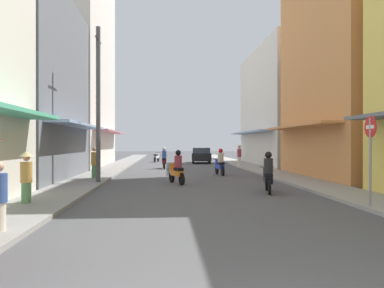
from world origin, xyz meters
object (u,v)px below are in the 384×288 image
Objects in this scene: motorbike_blue at (220,163)px; street_sign_no_entry at (370,150)px; motorbike_black at (268,174)px; pedestrian_midway at (94,164)px; motorbike_orange at (177,169)px; utility_pole at (98,104)px; motorbike_maroon at (164,159)px; motorbike_white at (157,157)px; pedestrian_crossing at (26,175)px; parked_car at (201,155)px; pedestrian_foreground at (239,154)px.

street_sign_no_entry is (2.50, -11.96, 1.01)m from motorbike_blue.
pedestrian_midway reaches higher than motorbike_black.
motorbike_orange is at bearing 125.48° from street_sign_no_entry.
pedestrian_midway is at bearing 145.07° from motorbike_black.
motorbike_black is 0.25× the size of utility_pole.
motorbike_maroon reaches higher than motorbike_white.
motorbike_orange is at bearing 135.48° from motorbike_black.
pedestrian_crossing reaches higher than motorbike_maroon.
pedestrian_midway is at bearing -113.42° from parked_car.
pedestrian_crossing is 0.63× the size of street_sign_no_entry.
motorbike_white is 0.67× the size of street_sign_no_entry.
motorbike_blue is 12.26m from street_sign_no_entry.
motorbike_black is at bearing -88.60° from parked_car.
utility_pole reaches higher than pedestrian_crossing.
street_sign_no_entry is at bearing -65.42° from motorbike_black.
street_sign_no_entry is (9.85, -1.36, 0.78)m from pedestrian_crossing.
pedestrian_foreground is (5.35, 12.15, 0.29)m from motorbike_orange.
motorbike_black is 21.34m from parked_car.
street_sign_no_entry is at bearing -84.73° from parked_car.
street_sign_no_entry is (1.81, -3.96, 1.01)m from motorbike_black.
pedestrian_foreground is at bearing 47.28° from pedestrian_midway.
motorbike_white is (-0.78, 9.88, -0.20)m from motorbike_maroon.
motorbike_blue is at bearing 101.81° from street_sign_no_entry.
motorbike_orange is at bearing -86.03° from motorbike_white.
street_sign_no_entry reaches higher than motorbike_black.
motorbike_blue is at bearing 94.91° from motorbike_black.
motorbike_blue is 8.37m from utility_pole.
motorbike_maroon is at bearing 74.18° from utility_pole.
motorbike_blue is 1.07× the size of pedestrian_midway.
parked_car reaches higher than motorbike_white.
pedestrian_foreground is at bearing 89.54° from street_sign_no_entry.
motorbike_orange reaches higher than parked_car.
motorbike_orange is at bearing -0.12° from utility_pole.
pedestrian_foreground is at bearing 82.76° from motorbike_black.
motorbike_white is (-1.41, 20.33, -0.20)m from motorbike_orange.
motorbike_maroon and motorbike_blue have the same top height.
street_sign_no_entry reaches higher than parked_car.
street_sign_no_entry is (5.83, -17.73, 1.01)m from motorbike_maroon.
motorbike_orange is at bearing -86.53° from motorbike_maroon.
motorbike_orange reaches higher than motorbike_white.
motorbike_black is 0.42× the size of parked_car.
motorbike_maroon is 9.22m from pedestrian_midway.
motorbike_maroon is 0.68× the size of street_sign_no_entry.
motorbike_maroon is at bearing -85.51° from motorbike_white.
parked_car is (3.49, 7.57, 0.04)m from motorbike_maroon.
pedestrian_midway is (-4.11, 1.91, 0.14)m from motorbike_orange.
pedestrian_midway is (-7.50, 5.23, 0.14)m from motorbike_black.
motorbike_black is 15.61m from pedestrian_foreground.
motorbike_maroon is 16.86m from pedestrian_crossing.
motorbike_maroon is 1.09× the size of pedestrian_crossing.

